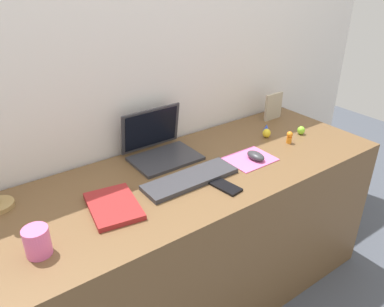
% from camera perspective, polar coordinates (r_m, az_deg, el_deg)
% --- Properties ---
extents(ground_plane, '(6.00, 6.00, 0.00)m').
position_cam_1_polar(ground_plane, '(2.11, 0.52, -20.24)').
color(ground_plane, '#474C56').
extents(back_wall, '(2.98, 0.05, 1.56)m').
position_cam_1_polar(back_wall, '(1.89, -5.95, 3.04)').
color(back_wall, silver).
rests_on(back_wall, ground_plane).
extents(desk, '(1.78, 0.65, 0.74)m').
position_cam_1_polar(desk, '(1.85, 0.57, -12.52)').
color(desk, brown).
rests_on(desk, ground_plane).
extents(laptop, '(0.30, 0.25, 0.21)m').
position_cam_1_polar(laptop, '(1.74, -5.01, 1.30)').
color(laptop, '#333338').
rests_on(laptop, desk).
extents(keyboard, '(0.41, 0.13, 0.02)m').
position_cam_1_polar(keyboard, '(1.56, -0.24, -3.84)').
color(keyboard, '#333338').
rests_on(keyboard, desk).
extents(mousepad, '(0.21, 0.17, 0.00)m').
position_cam_1_polar(mousepad, '(1.75, 8.72, -0.81)').
color(mousepad, pink).
rests_on(mousepad, desk).
extents(mouse, '(0.06, 0.10, 0.03)m').
position_cam_1_polar(mouse, '(1.74, 9.56, -0.34)').
color(mouse, '#333338').
rests_on(mouse, mousepad).
extents(cell_phone, '(0.08, 0.14, 0.01)m').
position_cam_1_polar(cell_phone, '(1.53, 5.08, -4.99)').
color(cell_phone, black).
rests_on(cell_phone, desk).
extents(notebook_pad, '(0.21, 0.26, 0.02)m').
position_cam_1_polar(notebook_pad, '(1.43, -11.72, -7.74)').
color(notebook_pad, maroon).
rests_on(notebook_pad, desk).
extents(picture_frame, '(0.12, 0.02, 0.15)m').
position_cam_1_polar(picture_frame, '(2.19, 12.13, 6.94)').
color(picture_frame, '#B2A58C').
rests_on(picture_frame, desk).
extents(coffee_mug, '(0.08, 0.08, 0.09)m').
position_cam_1_polar(coffee_mug, '(1.28, -22.25, -12.17)').
color(coffee_mug, pink).
rests_on(coffee_mug, desk).
extents(toy_figurine_lime, '(0.04, 0.04, 0.04)m').
position_cam_1_polar(toy_figurine_lime, '(2.05, 16.09, 3.37)').
color(toy_figurine_lime, '#8CDB33').
rests_on(toy_figurine_lime, desk).
extents(toy_figurine_yellow, '(0.04, 0.04, 0.05)m').
position_cam_1_polar(toy_figurine_yellow, '(1.97, 11.15, 3.02)').
color(toy_figurine_yellow, yellow).
rests_on(toy_figurine_yellow, desk).
extents(toy_figurine_orange, '(0.03, 0.03, 0.06)m').
position_cam_1_polar(toy_figurine_orange, '(1.93, 14.44, 2.44)').
color(toy_figurine_orange, orange).
rests_on(toy_figurine_orange, desk).
extents(toy_figurine_blue, '(0.03, 0.03, 0.04)m').
position_cam_1_polar(toy_figurine_blue, '(2.04, 11.12, 3.83)').
color(toy_figurine_blue, blue).
rests_on(toy_figurine_blue, desk).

